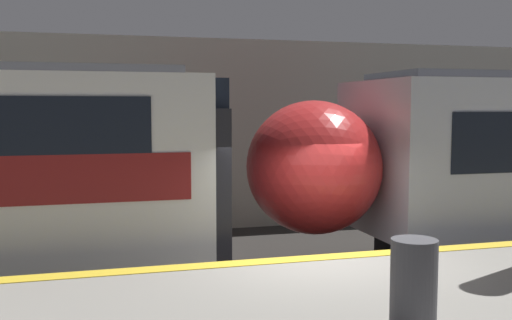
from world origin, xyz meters
name	(u,v)px	position (x,y,z in m)	size (l,w,h in m)	color
station_rear_barrier	(217,135)	(0.00, 7.05, 2.40)	(50.00, 0.15, 4.81)	#B2AD9E
trash_bin	(414,284)	(-0.16, -2.84, 1.43)	(0.44, 0.44, 0.85)	#4C4C51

